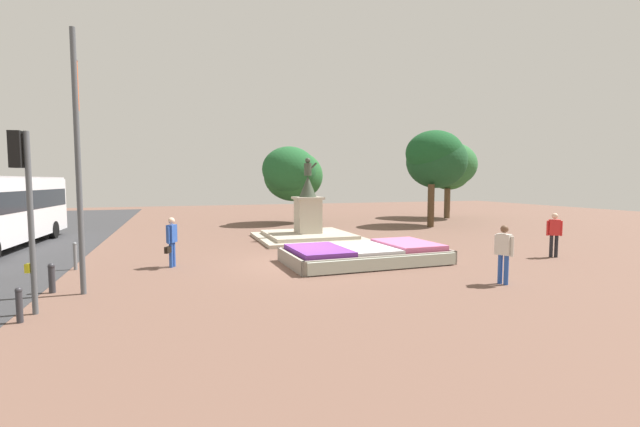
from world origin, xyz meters
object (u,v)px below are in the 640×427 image
Objects in this scene: traffic_light_near_crossing at (24,190)px; kerb_bollard_mid_a at (52,277)px; pedestrian_with_handbag at (172,239)px; banner_pole at (78,156)px; statue_monument at (308,226)px; pedestrian_crossing_plaza at (554,232)px; kerb_bollard_mid_b at (75,255)px; kerb_bollard_south at (19,304)px; flower_planter at (366,254)px; pedestrian_near_planter at (504,250)px.

traffic_light_near_crossing reaches higher than kerb_bollard_mid_a.
banner_pole is at bearing -126.72° from pedestrian_with_handbag.
statue_monument is 2.92× the size of pedestrian_crossing_plaza.
pedestrian_with_handbag is at bearing -141.30° from statue_monument.
kerb_bollard_mid_a is 0.87× the size of kerb_bollard_mid_b.
kerb_bollard_mid_a is (-0.01, 2.54, 0.03)m from kerb_bollard_south.
traffic_light_near_crossing is at bearing -162.08° from flower_planter.
banner_pole is 3.96× the size of pedestrian_crossing_plaza.
kerb_bollard_mid_b is (-0.88, 3.51, -3.14)m from banner_pole.
statue_monument is 6.23× the size of kerb_bollard_mid_a.
kerb_bollard_mid_b is (-9.80, 1.96, 0.19)m from flower_planter.
banner_pole is 8.95× the size of kerb_bollard_south.
kerb_bollard_mid_a is (-3.01, -2.58, -0.55)m from pedestrian_with_handbag.
kerb_bollard_south is at bearing -120.33° from pedestrian_with_handbag.
pedestrian_crossing_plaza is 17.15m from kerb_bollard_mid_a.
statue_monument is (-0.21, 6.61, 0.36)m from flower_planter.
kerb_bollard_mid_a is (-9.73, -1.18, 0.13)m from flower_planter.
kerb_bollard_south is at bearing -92.82° from traffic_light_near_crossing.
kerb_bollard_south is (-3.00, -5.12, -0.57)m from pedestrian_with_handbag.
flower_planter is at bearing 9.83° from banner_pole.
traffic_light_near_crossing is 17.29m from pedestrian_crossing_plaza.
kerb_bollard_south is at bearing -172.05° from pedestrian_crossing_plaza.
flower_planter is at bearing -11.76° from pedestrian_with_handbag.
pedestrian_with_handbag is at bearing -10.39° from kerb_bollard_mid_b.
flower_planter is at bearing 6.93° from kerb_bollard_mid_a.
kerb_bollard_mid_a is (-0.81, 0.36, -3.20)m from banner_pole.
pedestrian_with_handbag is (-6.72, 1.40, 0.68)m from flower_planter.
kerb_bollard_mid_b is at bearing -154.13° from statue_monument.
kerb_bollard_mid_b reaches higher than kerb_bollard_mid_a.
banner_pole reaches higher than pedestrian_with_handbag.
pedestrian_near_planter is at bearing -76.56° from statue_monument.
pedestrian_with_handbag is 10.71m from pedestrian_near_planter.
traffic_light_near_crossing is 2.35× the size of pedestrian_crossing_plaza.
banner_pole is 3.98m from kerb_bollard_south.
statue_monument is at bearing 38.70° from pedestrian_with_handbag.
traffic_light_near_crossing is at bearing -134.20° from statue_monument.
statue_monument is 0.74× the size of banner_pole.
pedestrian_crossing_plaza is at bearing 7.95° from kerb_bollard_south.
flower_planter is at bearing -88.15° from statue_monument.
statue_monument reaches higher than kerb_bollard_mid_a.
pedestrian_crossing_plaza is (7.41, -1.33, 0.70)m from flower_planter.
kerb_bollard_mid_a is at bearing -173.07° from flower_planter.
statue_monument is at bearing 133.81° from pedestrian_crossing_plaza.
statue_monument is 2.93× the size of pedestrian_with_handbag.
banner_pole is at bearing -136.86° from statue_monument.
pedestrian_near_planter reaches higher than kerb_bollard_mid_b.
statue_monument is at bearing 103.44° from pedestrian_near_planter.
pedestrian_crossing_plaza is at bearing -46.19° from statue_monument.
kerb_bollard_mid_b is at bearing 104.14° from banner_pole.
pedestrian_with_handbag is 2.13× the size of kerb_bollard_mid_a.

